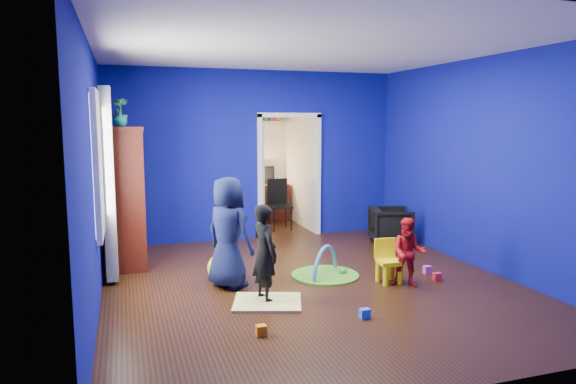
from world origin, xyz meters
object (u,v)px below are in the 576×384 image
object	(u,v)px
armchair	(391,225)
folding_chair	(280,205)
tv_armoire	(123,196)
study_desk	(266,202)
child_navy	(228,233)
toddler_red	(408,252)
play_mat	(325,275)
vase	(120,119)
hopper_ball	(221,268)
crt_tv	(126,193)
child_black	(265,253)
kid_chair	(389,263)

from	to	relation	value
armchair	folding_chair	distance (m)	2.17
tv_armoire	study_desk	xyz separation A→B (m)	(2.80, 2.54, -0.60)
child_navy	folding_chair	size ratio (longest dim) A/B	1.49
toddler_red	child_navy	bearing A→B (deg)	-165.33
play_mat	folding_chair	distance (m)	3.07
vase	study_desk	bearing A→B (deg)	45.41
study_desk	vase	bearing A→B (deg)	-134.59
hopper_ball	play_mat	distance (m)	1.37
tv_armoire	folding_chair	size ratio (longest dim) A/B	2.13
tv_armoire	study_desk	world-z (taller)	tv_armoire
vase	folding_chair	distance (m)	3.74
tv_armoire	study_desk	distance (m)	3.83
crt_tv	tv_armoire	bearing A→B (deg)	180.00
toddler_red	hopper_ball	size ratio (longest dim) A/B	2.42
crt_tv	child_black	bearing A→B (deg)	-55.35
vase	folding_chair	bearing A→B (deg)	33.91
folding_chair	toddler_red	bearing A→B (deg)	-82.19
child_black	folding_chair	world-z (taller)	child_black
armchair	play_mat	size ratio (longest dim) A/B	0.74
armchair	play_mat	world-z (taller)	armchair
tv_armoire	folding_chair	world-z (taller)	tv_armoire
child_navy	hopper_ball	distance (m)	0.57
crt_tv	play_mat	distance (m)	3.02
child_navy	child_black	bearing A→B (deg)	169.78
toddler_red	study_desk	size ratio (longest dim) A/B	0.98
crt_tv	kid_chair	size ratio (longest dim) A/B	1.40
child_navy	tv_armoire	bearing A→B (deg)	3.51
toddler_red	child_black	bearing A→B (deg)	-149.32
tv_armoire	toddler_red	bearing A→B (deg)	-32.95
kid_chair	folding_chair	world-z (taller)	folding_chair
toddler_red	vase	size ratio (longest dim) A/B	4.51
crt_tv	folding_chair	world-z (taller)	crt_tv
child_black	kid_chair	size ratio (longest dim) A/B	2.23
play_mat	kid_chair	bearing A→B (deg)	-37.76
vase	crt_tv	bearing A→B (deg)	82.41
tv_armoire	hopper_ball	size ratio (longest dim) A/B	5.52
hopper_ball	study_desk	size ratio (longest dim) A/B	0.40
vase	folding_chair	size ratio (longest dim) A/B	0.21
folding_chair	child_navy	bearing A→B (deg)	-117.51
toddler_red	kid_chair	size ratio (longest dim) A/B	1.72
tv_armoire	armchair	bearing A→B (deg)	-0.29
tv_armoire	kid_chair	size ratio (longest dim) A/B	3.92
child_navy	folding_chair	distance (m)	3.47
vase	armchair	bearing A→B (deg)	3.74
toddler_red	play_mat	world-z (taller)	toddler_red
crt_tv	vase	bearing A→B (deg)	-97.59
tv_armoire	play_mat	bearing A→B (deg)	-29.84
folding_chair	play_mat	bearing A→B (deg)	-95.67
crt_tv	folding_chair	distance (m)	3.23
armchair	hopper_ball	world-z (taller)	armchair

